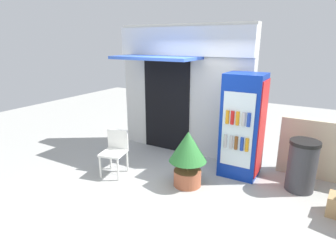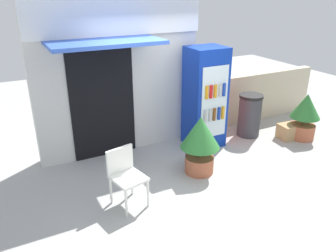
{
  "view_description": "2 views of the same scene",
  "coord_description": "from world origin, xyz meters",
  "px_view_note": "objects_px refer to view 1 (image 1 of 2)",
  "views": [
    {
      "loc": [
        2.13,
        -3.87,
        2.47
      ],
      "look_at": [
        -0.3,
        0.32,
        0.99
      ],
      "focal_mm": 29.97,
      "sensor_mm": 36.0,
      "label": 1
    },
    {
      "loc": [
        -2.55,
        -3.97,
        2.93
      ],
      "look_at": [
        -0.23,
        0.54,
        0.79
      ],
      "focal_mm": 35.51,
      "sensor_mm": 36.0,
      "label": 2
    }
  ],
  "objects_px": {
    "plastic_chair": "(115,149)",
    "trash_bin": "(302,166)",
    "potted_plant_near_shop": "(188,154)",
    "drink_cooler": "(243,126)"
  },
  "relations": [
    {
      "from": "trash_bin",
      "to": "potted_plant_near_shop",
      "type": "bearing_deg",
      "value": -154.64
    },
    {
      "from": "potted_plant_near_shop",
      "to": "trash_bin",
      "type": "xyz_separation_m",
      "value": [
        1.74,
        0.82,
        -0.15
      ]
    },
    {
      "from": "drink_cooler",
      "to": "potted_plant_near_shop",
      "type": "xyz_separation_m",
      "value": [
        -0.67,
        -0.9,
        -0.36
      ]
    },
    {
      "from": "trash_bin",
      "to": "drink_cooler",
      "type": "bearing_deg",
      "value": 176.2
    },
    {
      "from": "drink_cooler",
      "to": "plastic_chair",
      "type": "height_order",
      "value": "drink_cooler"
    },
    {
      "from": "drink_cooler",
      "to": "potted_plant_near_shop",
      "type": "height_order",
      "value": "drink_cooler"
    },
    {
      "from": "plastic_chair",
      "to": "trash_bin",
      "type": "relative_size",
      "value": 0.94
    },
    {
      "from": "drink_cooler",
      "to": "trash_bin",
      "type": "distance_m",
      "value": 1.19
    },
    {
      "from": "drink_cooler",
      "to": "plastic_chair",
      "type": "relative_size",
      "value": 2.29
    },
    {
      "from": "plastic_chair",
      "to": "trash_bin",
      "type": "distance_m",
      "value": 3.33
    }
  ]
}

